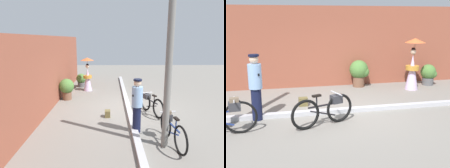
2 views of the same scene
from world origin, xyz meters
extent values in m
plane|color=gray|center=(0.00, 0.00, 0.00)|extent=(30.00, 30.00, 0.00)
cube|color=brown|center=(0.00, 3.44, 1.52)|extent=(14.00, 0.40, 3.05)
cube|color=#B2B2B7|center=(0.00, 0.00, 0.06)|extent=(14.00, 0.20, 0.12)
torus|color=black|center=(-2.64, -0.91, 0.39)|extent=(0.77, 0.14, 0.77)
cylinder|color=silver|center=(-2.74, -0.92, 0.82)|extent=(0.08, 0.48, 0.03)
cube|color=#333338|center=(-2.74, -0.92, 0.66)|extent=(0.28, 0.25, 0.20)
cube|color=#72604C|center=(-2.74, -0.92, 0.79)|extent=(0.22, 0.18, 0.14)
torus|color=black|center=(-0.26, -0.70, 0.37)|extent=(0.72, 0.32, 0.74)
torus|color=black|center=(-1.16, -1.02, 0.37)|extent=(0.72, 0.32, 0.74)
cube|color=black|center=(-0.71, -0.86, 0.52)|extent=(0.77, 0.31, 0.04)
cube|color=black|center=(-0.71, -0.86, 0.32)|extent=(0.67, 0.27, 0.26)
cylinder|color=black|center=(-0.87, -0.92, 0.64)|extent=(0.03, 0.03, 0.30)
cube|color=black|center=(-0.87, -0.92, 0.79)|extent=(0.24, 0.16, 0.05)
cylinder|color=silver|center=(-0.35, -0.73, 0.78)|extent=(0.19, 0.46, 0.03)
cube|color=#333338|center=(-0.35, -0.73, 0.62)|extent=(0.32, 0.30, 0.20)
cylinder|color=#141938|center=(-2.31, -0.07, 0.42)|extent=(0.26, 0.26, 0.85)
cylinder|color=#8CB2E0|center=(-2.31, -0.07, 1.16)|extent=(0.34, 0.34, 0.63)
sphere|color=#D8B293|center=(-2.31, -0.07, 1.59)|extent=(0.23, 0.23, 0.23)
cylinder|color=black|center=(-2.31, -0.07, 1.70)|extent=(0.26, 0.26, 0.05)
cube|color=black|center=(-2.31, -0.07, 1.23)|extent=(0.25, 0.33, 0.06)
cone|color=silver|center=(3.15, 2.05, 0.65)|extent=(0.48, 0.48, 1.30)
cylinder|color=#C1842D|center=(3.15, 2.05, 0.81)|extent=(0.49, 0.49, 0.16)
sphere|color=beige|center=(3.15, 2.05, 1.41)|extent=(0.21, 0.21, 0.21)
sphere|color=black|center=(3.15, 2.05, 1.48)|extent=(0.16, 0.16, 0.16)
cylinder|color=olive|center=(3.21, 2.06, 1.53)|extent=(0.02, 0.02, 0.55)
cone|color=orange|center=(3.21, 2.06, 1.81)|extent=(0.75, 0.75, 0.16)
cylinder|color=brown|center=(1.34, 2.89, 0.19)|extent=(0.45, 0.45, 0.38)
sphere|color=#4C7A38|center=(1.34, 2.89, 0.67)|extent=(0.72, 0.72, 0.72)
sphere|color=#4C7A38|center=(1.52, 2.78, 0.58)|extent=(0.40, 0.40, 0.40)
cylinder|color=#59595B|center=(4.11, 2.56, 0.14)|extent=(0.44, 0.44, 0.28)
sphere|color=#4C7A38|center=(4.11, 2.56, 0.52)|extent=(0.60, 0.60, 0.60)
sphere|color=#4C7A38|center=(4.26, 2.47, 0.45)|extent=(0.33, 0.33, 0.33)
cube|color=brown|center=(-1.02, 0.87, 0.13)|extent=(0.27, 0.20, 0.26)
cube|color=brown|center=(-1.02, 0.81, 0.19)|extent=(0.23, 0.07, 0.09)
camera|label=1|loc=(-8.51, 0.77, 2.92)|focal=33.36mm
camera|label=2|loc=(-1.82, -7.40, 2.61)|focal=45.54mm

